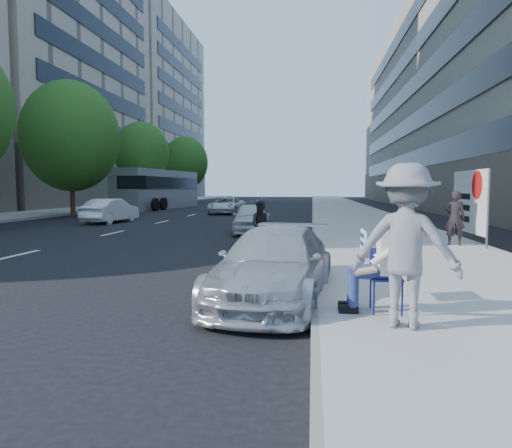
# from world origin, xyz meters

# --- Properties ---
(ground) EXTENTS (160.00, 160.00, 0.00)m
(ground) POSITION_xyz_m (0.00, 0.00, 0.00)
(ground) COLOR black
(ground) RESTS_ON ground
(near_sidewalk) EXTENTS (5.00, 120.00, 0.15)m
(near_sidewalk) POSITION_xyz_m (4.00, 20.00, 0.07)
(near_sidewalk) COLOR #AFACA4
(near_sidewalk) RESTS_ON ground
(far_sidewalk) EXTENTS (4.50, 120.00, 0.15)m
(far_sidewalk) POSITION_xyz_m (-16.75, 20.00, 0.07)
(far_sidewalk) COLOR #AFACA4
(far_sidewalk) RESTS_ON ground
(far_bldg_north) EXTENTS (22.00, 28.00, 28.00)m
(far_bldg_north) POSITION_xyz_m (-30.00, 62.00, 14.00)
(far_bldg_north) COLOR #BBA88C
(far_bldg_north) RESTS_ON ground
(near_building) EXTENTS (14.00, 70.00, 20.00)m
(near_building) POSITION_xyz_m (17.00, 32.00, 10.00)
(near_building) COLOR gray
(near_building) RESTS_ON ground
(tree_far_c) EXTENTS (6.00, 6.00, 8.47)m
(tree_far_c) POSITION_xyz_m (-13.70, 18.00, 5.02)
(tree_far_c) COLOR #382616
(tree_far_c) RESTS_ON ground
(tree_far_d) EXTENTS (4.80, 4.80, 7.65)m
(tree_far_d) POSITION_xyz_m (-13.70, 30.00, 4.89)
(tree_far_d) COLOR #382616
(tree_far_d) RESTS_ON ground
(tree_far_e) EXTENTS (5.40, 5.40, 7.89)m
(tree_far_e) POSITION_xyz_m (-13.70, 44.00, 4.78)
(tree_far_e) COLOR #382616
(tree_far_e) RESTS_ON ground
(seated_protester) EXTENTS (0.83, 1.11, 1.31)m
(seated_protester) POSITION_xyz_m (2.29, -3.03, 0.87)
(seated_protester) COLOR navy
(seated_protester) RESTS_ON near_sidewalk
(jogger) EXTENTS (1.42, 1.05, 1.97)m
(jogger) POSITION_xyz_m (2.52, -3.67, 1.14)
(jogger) COLOR slate
(jogger) RESTS_ON near_sidewalk
(pedestrian_woman) EXTENTS (0.64, 0.48, 1.59)m
(pedestrian_woman) POSITION_xyz_m (5.53, 4.59, 0.94)
(pedestrian_woman) COLOR black
(pedestrian_woman) RESTS_ON near_sidewalk
(protest_banner) EXTENTS (0.08, 3.06, 2.20)m
(protest_banner) POSITION_xyz_m (6.18, 5.40, 1.40)
(protest_banner) COLOR #4C4C4C
(protest_banner) RESTS_ON near_sidewalk
(parked_sedan) EXTENTS (2.09, 4.16, 1.16)m
(parked_sedan) POSITION_xyz_m (0.80, -2.00, 0.58)
(parked_sedan) COLOR #B7B9BE
(parked_sedan) RESTS_ON ground
(white_sedan_near) EXTENTS (1.83, 3.70, 1.21)m
(white_sedan_near) POSITION_xyz_m (-1.00, 8.67, 0.61)
(white_sedan_near) COLOR silver
(white_sedan_near) RESTS_ON ground
(white_sedan_mid) EXTENTS (1.67, 3.89, 1.25)m
(white_sedan_mid) POSITION_xyz_m (-8.97, 13.20, 0.62)
(white_sedan_mid) COLOR white
(white_sedan_mid) RESTS_ON ground
(white_sedan_far) EXTENTS (2.23, 4.25, 1.14)m
(white_sedan_far) POSITION_xyz_m (-4.49, 21.86, 0.57)
(white_sedan_far) COLOR silver
(white_sedan_far) RESTS_ON ground
(motorcycle) EXTENTS (0.71, 2.04, 1.42)m
(motorcycle) POSITION_xyz_m (-0.10, 4.29, 0.64)
(motorcycle) COLOR black
(motorcycle) RESTS_ON ground
(bus) EXTENTS (3.95, 12.30, 3.30)m
(bus) POSITION_xyz_m (-11.87, 29.12, 1.64)
(bus) COLOR slate
(bus) RESTS_ON ground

